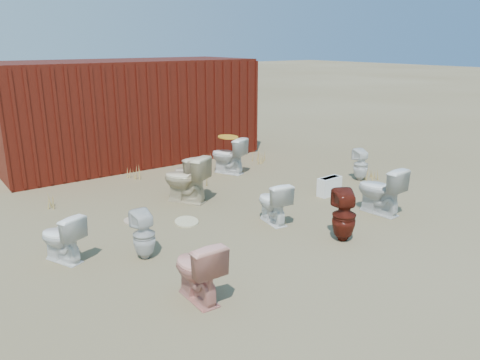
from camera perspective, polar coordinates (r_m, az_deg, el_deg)
ground at (r=7.70m, az=2.65°, el=-4.96°), size 100.00×100.00×0.00m
shipping_container at (r=11.78m, az=-13.46°, el=8.20°), size 6.00×2.40×2.40m
toilet_front_a at (r=6.64m, az=-20.96°, el=-6.59°), size 0.60×0.75×0.66m
toilet_front_pink at (r=5.34m, az=-5.23°, el=-10.82°), size 0.43×0.73×0.74m
toilet_front_c at (r=7.52m, az=4.04°, el=-2.73°), size 0.49×0.73×0.69m
toilet_front_maroon at (r=6.99m, az=12.56°, el=-4.27°), size 0.47×0.48×0.77m
toilet_front_e at (r=8.24m, az=16.69°, el=-1.18°), size 0.52×0.84×0.82m
toilet_back_a at (r=6.42m, az=-11.63°, el=-6.56°), size 0.30×0.31×0.67m
toilet_back_beige_left at (r=8.50m, az=-6.64°, el=0.12°), size 0.84×0.97×0.86m
toilet_back_beige_right at (r=8.90m, az=-6.43°, el=0.60°), size 0.46×0.78×0.78m
toilet_back_yellowlid at (r=10.33m, az=-1.46°, el=3.01°), size 0.74×0.91×0.81m
toilet_back_e at (r=10.14m, az=14.50°, el=1.81°), size 0.37×0.38×0.66m
yellow_lid at (r=10.24m, az=-1.47°, el=5.27°), size 0.41×0.51×0.02m
loose_tank at (r=9.05m, az=10.84°, el=-0.75°), size 0.51×0.23×0.35m
loose_lid_near at (r=7.66m, az=-6.53°, el=-5.07°), size 0.53×0.60×0.02m
loose_lid_far at (r=7.81m, az=-12.51°, el=-4.92°), size 0.48×0.55×0.02m
weed_clump_a at (r=8.84m, az=-21.94°, el=-2.37°), size 0.36×0.36×0.27m
weed_clump_b at (r=9.49m, az=-5.18°, el=0.11°), size 0.32×0.32×0.29m
weed_clump_c at (r=11.35m, az=2.43°, el=2.94°), size 0.36×0.36×0.30m
weed_clump_d at (r=10.21m, az=-12.67°, el=0.97°), size 0.30×0.30×0.30m
weed_clump_e at (r=10.92m, az=-4.28°, el=2.37°), size 0.34×0.34×0.31m
weed_clump_f at (r=10.30m, az=15.91°, el=0.70°), size 0.28×0.28×0.24m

